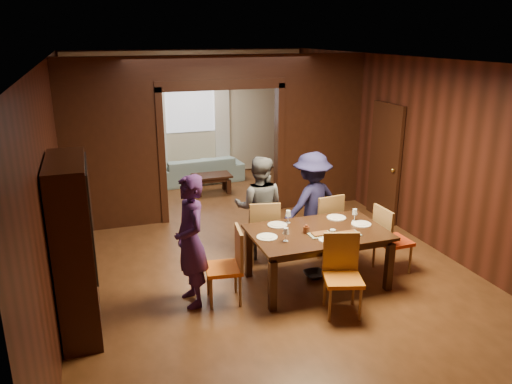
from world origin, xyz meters
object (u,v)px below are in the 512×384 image
object	(u,v)px
coffee_table	(212,184)
chair_far_l	(263,230)
person_navy	(312,203)
chair_far_r	(323,223)
chair_right	(393,239)
chair_left	(223,266)
person_grey	(259,207)
hutch	(74,247)
chair_near	(343,277)
sofa	(198,169)
dining_table	(317,257)
person_purple	(191,241)

from	to	relation	value
coffee_table	chair_far_l	distance (m)	3.47
person_navy	chair_far_r	distance (m)	0.36
chair_right	chair_left	bearing A→B (deg)	88.93
person_grey	chair_right	distance (m)	1.98
chair_far_r	hutch	distance (m)	3.70
chair_right	chair_far_l	distance (m)	1.86
hutch	chair_near	bearing A→B (deg)	-13.15
sofa	chair_near	distance (m)	6.07
chair_right	person_grey	bearing A→B (deg)	54.35
chair_left	person_navy	bearing A→B (deg)	129.19
dining_table	hutch	distance (m)	3.09
person_grey	hutch	world-z (taller)	hutch
person_navy	hutch	size ratio (longest dim) A/B	0.79
chair_right	chair_far_l	world-z (taller)	same
sofa	chair_right	size ratio (longest dim) A/B	2.05
coffee_table	person_navy	bearing A→B (deg)	-77.72
person_grey	chair_far_r	bearing A→B (deg)	-166.76
person_purple	chair_far_l	bearing A→B (deg)	118.19
chair_far_r	hutch	size ratio (longest dim) A/B	0.48
chair_right	hutch	bearing A→B (deg)	88.92
person_purple	hutch	world-z (taller)	hutch
person_purple	sofa	world-z (taller)	person_purple
chair_far_l	hutch	world-z (taller)	hutch
chair_far_l	chair_right	bearing A→B (deg)	162.77
sofa	chair_far_l	world-z (taller)	chair_far_l
person_grey	person_navy	bearing A→B (deg)	-162.64
sofa	chair_far_r	xyz separation A→B (m)	(0.98, -4.37, 0.20)
chair_far_l	chair_near	distance (m)	1.73
person_purple	coffee_table	xyz separation A→B (m)	(1.32, 4.31, -0.64)
person_purple	chair_near	bearing A→B (deg)	57.25
person_grey	sofa	bearing A→B (deg)	-65.56
person_grey	chair_near	size ratio (longest dim) A/B	1.61
person_navy	sofa	world-z (taller)	person_navy
person_grey	hutch	distance (m)	2.83
chair_far_r	chair_near	xyz separation A→B (m)	(-0.55, -1.67, 0.00)
chair_far_l	person_navy	bearing A→B (deg)	-162.73
dining_table	chair_far_l	world-z (taller)	chair_far_l
person_purple	person_grey	xyz separation A→B (m)	(1.24, 1.03, -0.05)
person_purple	chair_right	bearing A→B (deg)	82.90
person_navy	dining_table	size ratio (longest dim) A/B	0.88
sofa	chair_left	world-z (taller)	chair_left
chair_near	chair_far_r	bearing A→B (deg)	88.38
hutch	chair_right	bearing A→B (deg)	1.22
person_purple	person_grey	bearing A→B (deg)	123.42
chair_far_l	chair_far_r	xyz separation A→B (m)	(0.97, -0.01, 0.00)
sofa	chair_near	bearing A→B (deg)	89.68
sofa	hutch	size ratio (longest dim) A/B	0.99
person_navy	sofa	bearing A→B (deg)	-96.91
sofa	chair_far_l	xyz separation A→B (m)	(0.01, -4.37, 0.20)
chair_left	chair_right	world-z (taller)	same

